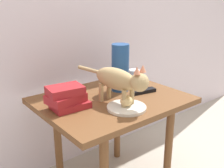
{
  "coord_description": "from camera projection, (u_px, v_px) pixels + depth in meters",
  "views": [
    {
      "loc": [
        -0.86,
        -1.07,
        1.11
      ],
      "look_at": [
        0.0,
        0.0,
        0.66
      ],
      "focal_mm": 43.4,
      "sensor_mm": 36.0,
      "label": 1
    }
  ],
  "objects": [
    {
      "name": "book_stack",
      "position": [
        67.0,
        98.0,
        1.32
      ],
      "size": [
        0.2,
        0.15,
        0.11
      ],
      "color": "maroon",
      "rests_on": "side_table"
    },
    {
      "name": "side_table",
      "position": [
        112.0,
        112.0,
        1.5
      ],
      "size": [
        0.77,
        0.61,
        0.58
      ],
      "color": "brown",
      "rests_on": "ground"
    },
    {
      "name": "bread_roll",
      "position": [
        126.0,
        101.0,
        1.33
      ],
      "size": [
        0.1,
        0.1,
        0.05
      ],
      "primitive_type": "ellipsoid",
      "rotation": [
        0.0,
        0.0,
        0.65
      ],
      "color": "#E0BC7A",
      "rests_on": "plate"
    },
    {
      "name": "green_vase",
      "position": [
        120.0,
        68.0,
        1.55
      ],
      "size": [
        0.1,
        0.1,
        0.27
      ],
      "primitive_type": "cylinder",
      "color": "navy",
      "rests_on": "side_table"
    },
    {
      "name": "plate",
      "position": [
        127.0,
        108.0,
        1.33
      ],
      "size": [
        0.2,
        0.2,
        0.01
      ],
      "primitive_type": "cylinder",
      "color": "silver",
      "rests_on": "side_table"
    },
    {
      "name": "tv_remote",
      "position": [
        143.0,
        91.0,
        1.55
      ],
      "size": [
        0.16,
        0.07,
        0.02
      ],
      "primitive_type": "cube",
      "rotation": [
        0.0,
        0.0,
        -0.2
      ],
      "color": "black",
      "rests_on": "side_table"
    },
    {
      "name": "candle_jar",
      "position": [
        134.0,
        77.0,
        1.72
      ],
      "size": [
        0.07,
        0.07,
        0.08
      ],
      "color": "silver",
      "rests_on": "side_table"
    },
    {
      "name": "cat",
      "position": [
        120.0,
        80.0,
        1.34
      ],
      "size": [
        0.13,
        0.48,
        0.23
      ],
      "color": "tan",
      "rests_on": "side_table"
    }
  ]
}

